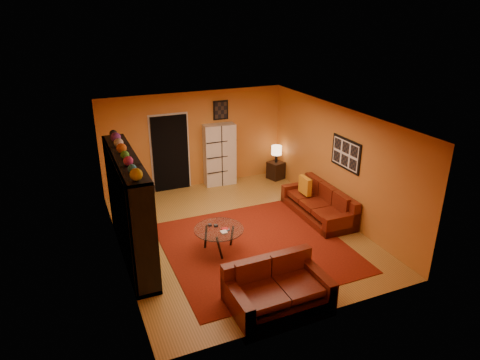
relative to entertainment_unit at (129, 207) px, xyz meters
name	(u,v)px	position (x,y,z in m)	size (l,w,h in m)	color
floor	(238,233)	(2.27, 0.00, -1.05)	(6.00, 6.00, 0.00)	olive
ceiling	(238,117)	(2.27, 0.00, 1.55)	(6.00, 6.00, 0.00)	white
wall_back	(195,140)	(2.27, 3.00, 0.25)	(6.00, 6.00, 0.00)	#C5732B
wall_front	(315,247)	(2.27, -3.00, 0.25)	(6.00, 6.00, 0.00)	#C5732B
wall_left	(116,197)	(-0.23, 0.00, 0.25)	(6.00, 6.00, 0.00)	#C5732B
wall_right	(338,162)	(4.78, 0.00, 0.25)	(6.00, 6.00, 0.00)	#C5732B
rug	(256,247)	(2.38, -0.70, -1.04)	(3.60, 3.60, 0.01)	#60140B
doorway	(170,153)	(1.57, 2.96, -0.03)	(0.95, 0.10, 2.04)	black
wall_art_right	(346,154)	(4.75, -0.30, 0.55)	(0.03, 1.00, 0.70)	black
wall_art_back	(221,110)	(3.02, 2.98, 1.00)	(0.42, 0.03, 0.52)	black
entertainment_unit	(129,207)	(0.00, 0.00, 0.00)	(0.45, 3.00, 2.10)	black
tv	(131,207)	(0.05, 0.09, -0.04)	(0.13, 1.01, 0.58)	black
sofa	(321,204)	(4.41, 0.01, -0.76)	(0.89, 2.11, 0.85)	#51140A
loveseat	(276,286)	(1.95, -2.41, -0.77)	(1.70, 1.04, 0.85)	#51140A
throw_pillow	(305,185)	(4.22, 0.46, -0.42)	(0.12, 0.42, 0.42)	orange
coffee_table	(219,231)	(1.63, -0.55, -0.59)	(1.00, 1.00, 0.50)	silver
storage_cabinet	(220,155)	(2.90, 2.80, -0.19)	(0.86, 0.38, 1.71)	silver
bowl_chair	(144,191)	(0.71, 2.50, -0.78)	(0.62, 0.62, 0.51)	black
side_table	(276,170)	(4.53, 2.53, -0.80)	(0.40, 0.40, 0.50)	black
table_lamp	(277,151)	(4.52, 2.53, -0.21)	(0.29, 0.29, 0.49)	black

